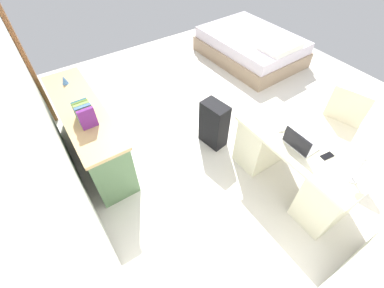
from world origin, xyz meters
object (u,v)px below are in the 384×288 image
at_px(suitcase_black, 214,124).
at_px(computer_mouse, 282,129).
at_px(laptop, 299,143).
at_px(credenza, 90,132).
at_px(desk_lamp, 361,159).
at_px(office_chair, 334,131).
at_px(bed, 251,47).
at_px(cell_phone_near_laptop, 327,156).
at_px(desk, 294,164).
at_px(figurine_small, 64,80).

relative_size(suitcase_black, computer_mouse, 6.62).
bearing_deg(suitcase_black, laptop, -176.69).
relative_size(credenza, desk_lamp, 5.22).
bearing_deg(credenza, suitcase_black, -116.10).
relative_size(office_chair, laptop, 3.02).
xyz_separation_m(bed, cell_phone_near_laptop, (-2.78, 1.63, 0.50)).
bearing_deg(desk, credenza, 44.85).
distance_m(computer_mouse, desk_lamp, 0.81).
bearing_deg(laptop, suitcase_black, 12.57).
xyz_separation_m(bed, laptop, (-2.53, 1.77, 0.54)).
bearing_deg(computer_mouse, cell_phone_near_laptop, -169.21).
height_order(computer_mouse, desk_lamp, desk_lamp).
bearing_deg(laptop, bed, -35.00).
bearing_deg(suitcase_black, credenza, 54.64).
relative_size(desk, credenza, 0.80).
xyz_separation_m(desk, suitcase_black, (1.08, 0.34, -0.05)).
height_order(suitcase_black, laptop, laptop).
height_order(desk, desk_lamp, desk_lamp).
distance_m(suitcase_black, computer_mouse, 0.96).
xyz_separation_m(cell_phone_near_laptop, desk_lamp, (-0.26, 0.04, 0.25)).
bearing_deg(computer_mouse, desk_lamp, -175.94).
relative_size(credenza, bed, 0.92).
relative_size(office_chair, desk_lamp, 2.72).
bearing_deg(desk_lamp, figurine_small, 31.78).
bearing_deg(credenza, laptop, -136.69).
bearing_deg(credenza, bed, -77.82).
distance_m(bed, cell_phone_near_laptop, 3.26).
height_order(credenza, suitcase_black, credenza).
bearing_deg(suitcase_black, cell_phone_near_laptop, -173.29).
height_order(bed, computer_mouse, computer_mouse).
bearing_deg(desk, cell_phone_near_laptop, -169.96).
xyz_separation_m(office_chair, laptop, (-0.07, 0.89, 0.36)).
bearing_deg(figurine_small, suitcase_black, -131.70).
height_order(desk, office_chair, office_chair).
bearing_deg(laptop, cell_phone_near_laptop, -150.92).
xyz_separation_m(office_chair, figurine_small, (2.29, 2.57, 0.43)).
distance_m(computer_mouse, cell_phone_near_laptop, 0.52).
distance_m(suitcase_black, figurine_small, 2.00).
xyz_separation_m(suitcase_black, desk_lamp, (-1.59, -0.34, 0.66)).
bearing_deg(cell_phone_near_laptop, suitcase_black, 23.39).
xyz_separation_m(credenza, desk_lamp, (-2.29, -1.78, 0.59)).
bearing_deg(bed, suitcase_black, 125.82).
distance_m(suitcase_black, laptop, 1.19).
xyz_separation_m(credenza, figurine_small, (0.58, 0.00, 0.45)).
bearing_deg(desk_lamp, bed, -28.80).
distance_m(desk, desk_lamp, 0.79).
xyz_separation_m(bed, computer_mouse, (-2.27, 1.73, 0.51)).
distance_m(desk, figurine_small, 2.99).
height_order(desk, suitcase_black, desk).
bearing_deg(cell_phone_near_laptop, laptop, 36.50).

